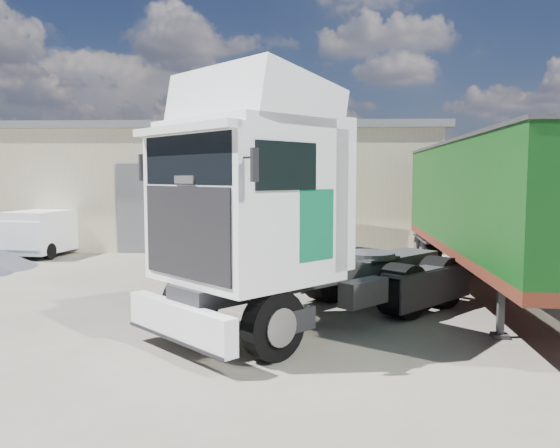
{
  "coord_description": "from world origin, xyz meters",
  "views": [
    {
      "loc": [
        3.4,
        -11.67,
        3.1
      ],
      "look_at": [
        2.83,
        3.0,
        1.81
      ],
      "focal_mm": 35.0,
      "sensor_mm": 36.0,
      "label": 1
    }
  ],
  "objects": [
    {
      "name": "ground",
      "position": [
        0.0,
        0.0,
        0.0
      ],
      "size": [
        120.0,
        120.0,
        0.0
      ],
      "primitive_type": "plane",
      "color": "#2C2823",
      "rests_on": "ground"
    },
    {
      "name": "warehouse",
      "position": [
        -6.0,
        16.0,
        2.66
      ],
      "size": [
        30.6,
        12.6,
        5.42
      ],
      "color": "beige",
      "rests_on": "ground"
    },
    {
      "name": "brick_boundary_wall",
      "position": [
        11.5,
        6.0,
        1.25
      ],
      "size": [
        0.35,
        26.0,
        2.5
      ],
      "primitive_type": "cube",
      "color": "#973926",
      "rests_on": "ground"
    },
    {
      "name": "tractor_unit",
      "position": [
        3.03,
        -0.87,
        2.12
      ],
      "size": [
        7.17,
        7.23,
        5.03
      ],
      "rotation": [
        0.0,
        0.0,
        -0.78
      ],
      "color": "black",
      "rests_on": "ground"
    },
    {
      "name": "box_trailer",
      "position": [
        8.38,
        2.61,
        2.45
      ],
      "size": [
        3.3,
        12.21,
        4.01
      ],
      "rotation": [
        0.0,
        0.0,
        -0.06
      ],
      "color": "#2D2D30",
      "rests_on": "ground"
    },
    {
      "name": "panel_van",
      "position": [
        -6.6,
        9.62,
        0.92
      ],
      "size": [
        2.39,
        4.55,
        1.77
      ],
      "rotation": [
        0.0,
        0.0,
        -0.15
      ],
      "color": "black",
      "rests_on": "ground"
    }
  ]
}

